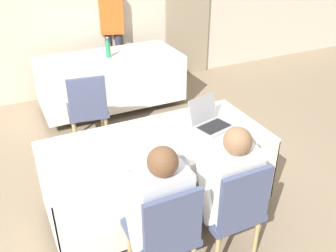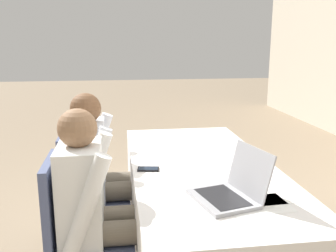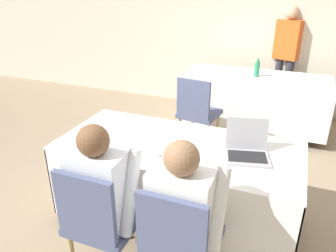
# 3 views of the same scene
# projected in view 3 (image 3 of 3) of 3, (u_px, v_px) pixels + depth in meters

# --- Properties ---
(ground_plane) EXTENTS (24.00, 24.00, 0.00)m
(ground_plane) POSITION_uv_depth(u_px,v_px,m) (177.00, 219.00, 2.87)
(ground_plane) COLOR gray
(wall_back) EXTENTS (12.00, 0.06, 2.70)m
(wall_back) POSITION_uv_depth(u_px,v_px,m) (248.00, 21.00, 4.83)
(wall_back) COLOR beige
(wall_back) RESTS_ON ground_plane
(conference_table_near) EXTENTS (1.89, 0.86, 0.74)m
(conference_table_near) POSITION_uv_depth(u_px,v_px,m) (178.00, 163.00, 2.64)
(conference_table_near) COLOR white
(conference_table_near) RESTS_ON ground_plane
(conference_table_far) EXTENTS (1.89, 0.86, 0.74)m
(conference_table_far) POSITION_uv_depth(u_px,v_px,m) (255.00, 89.00, 4.41)
(conference_table_far) COLOR white
(conference_table_far) RESTS_ON ground_plane
(laptop) EXTENTS (0.37, 0.37, 0.25)m
(laptop) POSITION_uv_depth(u_px,v_px,m) (247.00, 150.00, 2.38)
(laptop) COLOR #99999E
(laptop) RESTS_ON conference_table_near
(cell_phone) EXTENTS (0.09, 0.14, 0.01)m
(cell_phone) POSITION_uv_depth(u_px,v_px,m) (169.00, 166.00, 2.26)
(cell_phone) COLOR black
(cell_phone) RESTS_ON conference_table_near
(paper_beside_laptop) EXTENTS (0.22, 0.31, 0.00)m
(paper_beside_laptop) POSITION_uv_depth(u_px,v_px,m) (249.00, 143.00, 2.59)
(paper_beside_laptop) COLOR white
(paper_beside_laptop) RESTS_ON conference_table_near
(paper_centre_table) EXTENTS (0.23, 0.31, 0.00)m
(paper_centre_table) POSITION_uv_depth(u_px,v_px,m) (259.00, 151.00, 2.47)
(paper_centre_table) COLOR white
(paper_centre_table) RESTS_ON conference_table_near
(water_bottle) EXTENTS (0.07, 0.07, 0.27)m
(water_bottle) POSITION_uv_depth(u_px,v_px,m) (257.00, 67.00, 4.29)
(water_bottle) COLOR #288456
(water_bottle) RESTS_ON conference_table_far
(chair_near_left) EXTENTS (0.44, 0.44, 0.90)m
(chair_near_left) POSITION_uv_depth(u_px,v_px,m) (99.00, 219.00, 2.14)
(chair_near_left) COLOR tan
(chair_near_left) RESTS_ON ground_plane
(chair_near_right) EXTENTS (0.44, 0.44, 0.90)m
(chair_near_right) POSITION_uv_depth(u_px,v_px,m) (178.00, 242.00, 1.95)
(chair_near_right) COLOR tan
(chair_near_right) RESTS_ON ground_plane
(chair_far_spare) EXTENTS (0.50, 0.50, 0.90)m
(chair_far_spare) POSITION_uv_depth(u_px,v_px,m) (197.00, 110.00, 3.90)
(chair_far_spare) COLOR tan
(chair_far_spare) RESTS_ON ground_plane
(person_checkered_shirt) EXTENTS (0.50, 0.52, 1.16)m
(person_checkered_shirt) POSITION_uv_depth(u_px,v_px,m) (105.00, 190.00, 2.16)
(person_checkered_shirt) COLOR #665B4C
(person_checkered_shirt) RESTS_ON ground_plane
(person_white_shirt) EXTENTS (0.50, 0.52, 1.16)m
(person_white_shirt) POSITION_uv_depth(u_px,v_px,m) (185.00, 211.00, 1.97)
(person_white_shirt) COLOR #665B4C
(person_white_shirt) RESTS_ON ground_plane
(person_red_shirt) EXTENTS (0.39, 0.30, 1.59)m
(person_red_shirt) POSITION_uv_depth(u_px,v_px,m) (286.00, 54.00, 4.78)
(person_red_shirt) COLOR #33333D
(person_red_shirt) RESTS_ON ground_plane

